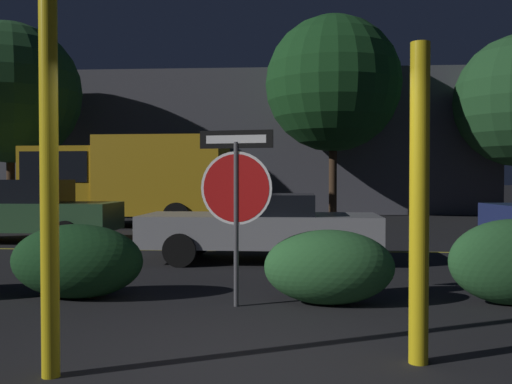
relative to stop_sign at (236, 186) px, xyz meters
name	(u,v)px	position (x,y,z in m)	size (l,w,h in m)	color
ground_plane	(243,369)	(0.28, -2.29, -1.49)	(260.00, 260.00, 0.00)	black
road_center_stripe	(274,251)	(0.28, 5.36, -1.48)	(32.20, 0.12, 0.01)	gold
stop_sign	(236,186)	(0.00, 0.00, 0.00)	(0.91, 0.18, 2.16)	#4C4C51
yellow_pole_left	(49,170)	(-1.22, -2.57, 0.15)	(0.14, 0.14, 3.28)	yellow
yellow_pole_right	(419,204)	(1.76, -2.05, -0.13)	(0.17, 0.17, 2.72)	yellow
hedge_bush_1	(77,261)	(-2.13, 0.34, -1.00)	(1.75, 0.94, 0.97)	#19421E
hedge_bush_2	(329,267)	(1.14, 0.18, -1.02)	(1.63, 0.89, 0.93)	#2D6633
passing_car_1	(23,211)	(-5.94, 6.69, -0.73)	(4.74, 1.83, 1.54)	#335B38
passing_car_2	(261,226)	(0.10, 3.84, -0.82)	(4.56, 1.91, 1.28)	#9E9EA3
delivery_truck	(124,177)	(-4.83, 11.44, 0.14)	(6.55, 2.76, 2.93)	gold
tree_1	(333,84)	(2.31, 16.20, 3.88)	(5.45, 5.45, 8.10)	#422D1E
tree_2	(10,93)	(-10.40, 14.83, 3.44)	(5.51, 5.51, 7.68)	#422D1E
building_backdrop	(228,144)	(-2.40, 20.17, 1.72)	(24.19, 4.41, 6.42)	#4C4C56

